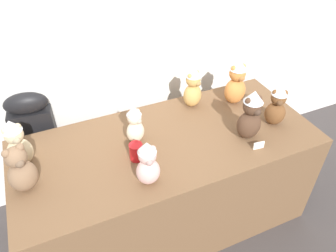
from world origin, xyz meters
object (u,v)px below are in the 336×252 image
at_px(teddy_bear_cream, 135,125).
at_px(teddy_bear_mocha, 21,170).
at_px(teddy_bear_chestnut, 277,106).
at_px(teddy_bear_blush, 148,164).
at_px(instrument_case, 42,151).
at_px(teddy_bear_honey, 193,88).
at_px(teddy_bear_cocoa, 251,116).
at_px(teddy_bear_sand, 17,143).
at_px(teddy_bear_ginger, 236,82).
at_px(display_table, 168,182).
at_px(party_cup_red, 136,152).

bearing_deg(teddy_bear_cream, teddy_bear_mocha, 166.25).
distance_m(teddy_bear_chestnut, teddy_bear_blush, 0.97).
height_order(instrument_case, teddy_bear_honey, teddy_bear_honey).
relative_size(teddy_bear_cocoa, teddy_bear_honey, 1.12).
xyz_separation_m(teddy_bear_sand, teddy_bear_ginger, (1.46, 0.04, 0.02)).
bearing_deg(display_table, teddy_bear_cocoa, -19.03).
bearing_deg(display_table, teddy_bear_honey, 42.29).
xyz_separation_m(teddy_bear_sand, teddy_bear_honey, (1.17, 0.13, -0.00)).
xyz_separation_m(teddy_bear_chestnut, teddy_bear_blush, (-0.95, -0.15, -0.00)).
bearing_deg(teddy_bear_chestnut, teddy_bear_blush, -142.78).
distance_m(teddy_bear_mocha, teddy_bear_cocoa, 1.33).
bearing_deg(instrument_case, party_cup_red, -42.01).
distance_m(teddy_bear_mocha, teddy_bear_chestnut, 1.57).
distance_m(teddy_bear_mocha, teddy_bear_blush, 0.65).
xyz_separation_m(display_table, teddy_bear_sand, (-0.85, 0.16, 0.54)).
xyz_separation_m(teddy_bear_mocha, teddy_bear_honey, (1.17, 0.33, 0.01)).
xyz_separation_m(teddy_bear_sand, teddy_bear_cream, (0.67, -0.08, -0.02)).
bearing_deg(instrument_case, teddy_bear_cocoa, -22.59).
bearing_deg(teddy_bear_ginger, teddy_bear_honey, 162.81).
bearing_deg(teddy_bear_cocoa, teddy_bear_mocha, 173.98).
bearing_deg(teddy_bear_blush, teddy_bear_chestnut, 15.60).
distance_m(display_table, teddy_bear_cocoa, 0.76).
bearing_deg(party_cup_red, teddy_bear_blush, -90.11).
distance_m(teddy_bear_sand, teddy_bear_blush, 0.75).
height_order(teddy_bear_mocha, teddy_bear_cream, teddy_bear_mocha).
distance_m(display_table, instrument_case, 0.95).
bearing_deg(party_cup_red, teddy_bear_mocha, 177.68).
xyz_separation_m(teddy_bear_mocha, party_cup_red, (0.61, -0.02, -0.08)).
relative_size(teddy_bear_cream, party_cup_red, 2.37).
relative_size(teddy_bear_sand, teddy_bear_cream, 1.19).
relative_size(teddy_bear_ginger, teddy_bear_cream, 1.33).
relative_size(teddy_bear_blush, party_cup_red, 2.61).
relative_size(teddy_bear_sand, teddy_bear_chestnut, 1.05).
height_order(instrument_case, teddy_bear_cream, teddy_bear_cream).
height_order(teddy_bear_cream, teddy_bear_blush, teddy_bear_blush).
bearing_deg(teddy_bear_chestnut, teddy_bear_ginger, 136.25).
height_order(teddy_bear_chestnut, party_cup_red, teddy_bear_chestnut).
bearing_deg(display_table, teddy_bear_blush, -131.10).
bearing_deg(teddy_bear_sand, instrument_case, 65.92).
bearing_deg(teddy_bear_ginger, display_table, -162.73).
bearing_deg(instrument_case, teddy_bear_honey, -6.29).
relative_size(teddy_bear_ginger, teddy_bear_blush, 1.20).
bearing_deg(teddy_bear_mocha, teddy_bear_cream, -6.47).
distance_m(display_table, teddy_bear_blush, 0.64).
height_order(teddy_bear_honey, party_cup_red, teddy_bear_honey).
xyz_separation_m(teddy_bear_blush, teddy_bear_honey, (0.55, 0.56, 0.01)).
bearing_deg(instrument_case, teddy_bear_mocha, -90.26).
bearing_deg(teddy_bear_sand, teddy_bear_honey, -6.34).
height_order(instrument_case, teddy_bear_ginger, teddy_bear_ginger).
bearing_deg(teddy_bear_chestnut, teddy_bear_honey, 162.83).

